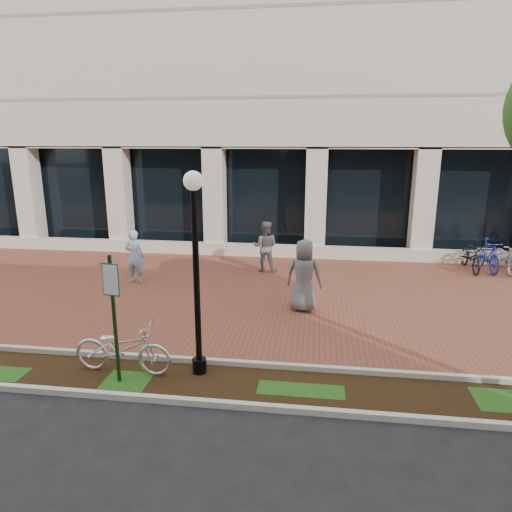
# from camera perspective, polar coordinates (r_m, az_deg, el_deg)

# --- Properties ---
(ground) EXTENTS (120.00, 120.00, 0.00)m
(ground) POSITION_cam_1_polar(r_m,az_deg,el_deg) (13.80, -1.35, -4.70)
(ground) COLOR black
(ground) RESTS_ON ground
(brick_plaza) EXTENTS (40.00, 9.00, 0.01)m
(brick_plaza) POSITION_cam_1_polar(r_m,az_deg,el_deg) (13.80, -1.35, -4.68)
(brick_plaza) COLOR brown
(brick_plaza) RESTS_ON ground
(planting_strip) EXTENTS (40.00, 1.50, 0.01)m
(planting_strip) POSITION_cam_1_polar(r_m,az_deg,el_deg) (9.10, -6.76, -15.43)
(planting_strip) COLOR black
(planting_strip) RESTS_ON ground
(curb_plaza_side) EXTENTS (40.00, 0.12, 0.12)m
(curb_plaza_side) POSITION_cam_1_polar(r_m,az_deg,el_deg) (9.71, -5.65, -12.99)
(curb_plaza_side) COLOR beige
(curb_plaza_side) RESTS_ON ground
(curb_street_side) EXTENTS (40.00, 0.12, 0.12)m
(curb_street_side) POSITION_cam_1_polar(r_m,az_deg,el_deg) (8.45, -8.09, -17.58)
(curb_street_side) COLOR beige
(curb_street_side) RESTS_ON ground
(near_office_building) EXTENTS (40.00, 12.12, 16.00)m
(near_office_building) POSITION_cam_1_polar(r_m,az_deg,el_deg) (24.08, 2.93, 27.70)
(near_office_building) COLOR beige
(near_office_building) RESTS_ON ground
(parking_sign) EXTENTS (0.34, 0.07, 2.52)m
(parking_sign) POSITION_cam_1_polar(r_m,az_deg,el_deg) (8.78, -17.46, -5.73)
(parking_sign) COLOR black
(parking_sign) RESTS_ON ground
(lamppost) EXTENTS (0.36, 0.36, 3.98)m
(lamppost) POSITION_cam_1_polar(r_m,az_deg,el_deg) (8.61, -7.52, -0.97)
(lamppost) COLOR black
(lamppost) RESTS_ON ground
(locked_bicycle) EXTENTS (2.04, 0.78, 1.06)m
(locked_bicycle) POSITION_cam_1_polar(r_m,az_deg,el_deg) (9.53, -16.34, -10.97)
(locked_bicycle) COLOR silver
(locked_bicycle) RESTS_ON ground
(pedestrian_left) EXTENTS (0.64, 0.42, 1.73)m
(pedestrian_left) POSITION_cam_1_polar(r_m,az_deg,el_deg) (15.12, -14.92, -0.05)
(pedestrian_left) COLOR #8AAECE
(pedestrian_left) RESTS_ON ground
(pedestrian_mid) EXTENTS (0.89, 0.71, 1.78)m
(pedestrian_mid) POSITION_cam_1_polar(r_m,az_deg,el_deg) (15.85, 1.15, 1.19)
(pedestrian_mid) COLOR #5B5B5F
(pedestrian_mid) RESTS_ON ground
(pedestrian_right) EXTENTS (1.04, 0.76, 1.97)m
(pedestrian_right) POSITION_cam_1_polar(r_m,az_deg,el_deg) (12.23, 6.01, -2.45)
(pedestrian_right) COLOR #5E5D62
(pedestrian_right) RESTS_ON ground
(bike_rack_cluster) EXTENTS (3.60, 2.05, 1.14)m
(bike_rack_cluster) POSITION_cam_1_polar(r_m,az_deg,el_deg) (18.21, 29.38, -0.09)
(bike_rack_cluster) COLOR black
(bike_rack_cluster) RESTS_ON ground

